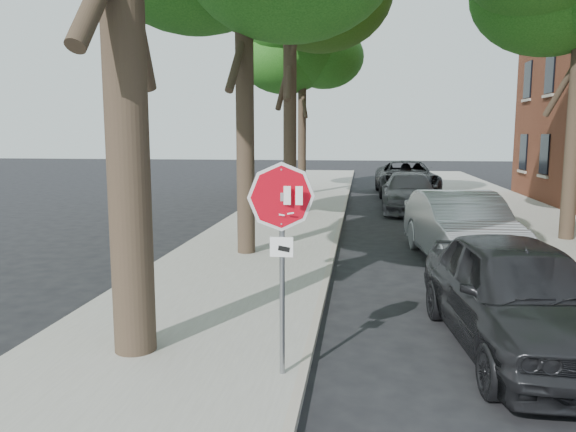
# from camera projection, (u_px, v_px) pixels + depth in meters

# --- Properties ---
(ground) EXTENTS (120.00, 120.00, 0.00)m
(ground) POSITION_uv_depth(u_px,v_px,m) (339.00, 386.00, 6.86)
(ground) COLOR black
(ground) RESTS_ON ground
(sidewalk_left) EXTENTS (4.00, 55.00, 0.12)m
(sidewalk_left) POSITION_uv_depth(u_px,v_px,m) (279.00, 223.00, 18.95)
(sidewalk_left) COLOR gray
(sidewalk_left) RESTS_ON ground
(sidewalk_right) EXTENTS (4.00, 55.00, 0.12)m
(sidewalk_right) POSITION_uv_depth(u_px,v_px,m) (543.00, 229.00, 17.85)
(sidewalk_right) COLOR gray
(sidewalk_right) RESTS_ON ground
(curb_left) EXTENTS (0.12, 55.00, 0.13)m
(curb_left) POSITION_uv_depth(u_px,v_px,m) (340.00, 225.00, 18.68)
(curb_left) COLOR #9E9384
(curb_left) RESTS_ON ground
(curb_right) EXTENTS (0.12, 55.00, 0.13)m
(curb_right) POSITION_uv_depth(u_px,v_px,m) (477.00, 227.00, 18.11)
(curb_right) COLOR #9E9384
(curb_right) RESTS_ON ground
(stop_sign) EXTENTS (0.76, 0.34, 2.61)m
(stop_sign) POSITION_uv_depth(u_px,v_px,m) (282.00, 228.00, 6.64)
(stop_sign) COLOR gray
(stop_sign) RESTS_ON sidewalk_left
(tree_far) EXTENTS (5.29, 4.91, 9.33)m
(tree_far) POSITION_uv_depth(u_px,v_px,m) (302.00, 46.00, 26.88)
(tree_far) COLOR black
(tree_far) RESTS_ON sidewalk_left
(car_a) EXTENTS (2.37, 4.93, 1.62)m
(car_a) POSITION_uv_depth(u_px,v_px,m) (517.00, 294.00, 7.90)
(car_a) COLOR black
(car_a) RESTS_ON ground
(car_b) EXTENTS (2.37, 5.26, 1.67)m
(car_b) POSITION_uv_depth(u_px,v_px,m) (461.00, 228.00, 13.37)
(car_b) COLOR gray
(car_b) RESTS_ON ground
(car_c) EXTENTS (2.23, 5.26, 1.51)m
(car_c) POSITION_uv_depth(u_px,v_px,m) (409.00, 192.00, 22.27)
(car_c) COLOR #434247
(car_c) RESTS_ON ground
(car_d) EXTENTS (3.00, 6.27, 1.72)m
(car_d) POSITION_uv_depth(u_px,v_px,m) (406.00, 178.00, 28.10)
(car_d) COLOR black
(car_d) RESTS_ON ground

